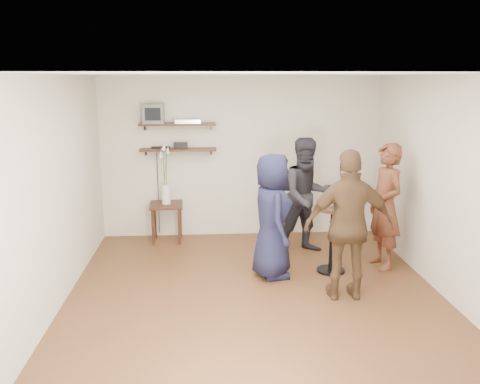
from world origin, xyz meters
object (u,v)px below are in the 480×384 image
object	(u,v)px
radio	(181,145)
person_brown	(349,226)
side_table	(167,210)
dvd_deck	(188,121)
drinks_table	(332,230)
person_navy	(272,216)
person_plaid	(385,206)
crt_monitor	(154,114)
person_dark	(307,196)

from	to	relation	value
radio	person_brown	bearing A→B (deg)	-50.69
radio	side_table	xyz separation A→B (m)	(-0.24, -0.18, -1.00)
dvd_deck	side_table	distance (m)	1.44
drinks_table	person_brown	xyz separation A→B (m)	(-0.02, -0.83, 0.31)
side_table	person_navy	bearing A→B (deg)	-46.75
drinks_table	person_plaid	distance (m)	0.81
crt_monitor	person_navy	world-z (taller)	crt_monitor
dvd_deck	side_table	xyz separation A→B (m)	(-0.36, -0.18, -1.38)
side_table	radio	bearing A→B (deg)	35.78
person_plaid	person_navy	distance (m)	1.59
dvd_deck	person_navy	distance (m)	2.34
crt_monitor	side_table	bearing A→B (deg)	-46.94
side_table	person_brown	distance (m)	3.27
crt_monitor	person_navy	bearing A→B (deg)	-46.77
radio	person_brown	world-z (taller)	person_brown
radio	person_dark	world-z (taller)	person_dark
radio	drinks_table	world-z (taller)	radio
drinks_table	person_navy	distance (m)	0.86
person_brown	drinks_table	bearing A→B (deg)	-90.00
side_table	person_dark	distance (m)	2.24
crt_monitor	person_plaid	distance (m)	3.74
side_table	person_navy	size ratio (longest dim) A/B	0.38
crt_monitor	side_table	distance (m)	1.52
person_dark	person_brown	bearing A→B (deg)	-97.38
crt_monitor	person_brown	world-z (taller)	crt_monitor
person_brown	radio	bearing A→B (deg)	-49.12
person_navy	radio	bearing A→B (deg)	29.22
drinks_table	person_plaid	bearing A→B (deg)	10.32
radio	person_plaid	world-z (taller)	person_plaid
person_dark	crt_monitor	bearing A→B (deg)	146.31
crt_monitor	radio	xyz separation A→B (m)	(0.41, 0.00, -0.50)
radio	person_dark	distance (m)	2.16
crt_monitor	dvd_deck	world-z (taller)	crt_monitor
side_table	person_dark	bearing A→B (deg)	-17.73
person_plaid	person_brown	distance (m)	1.24
person_dark	person_navy	xyz separation A→B (m)	(-0.64, -0.89, -0.05)
crt_monitor	person_brown	size ratio (longest dim) A/B	0.18
person_plaid	radio	bearing A→B (deg)	-128.76
dvd_deck	person_brown	world-z (taller)	dvd_deck
side_table	drinks_table	distance (m)	2.74
radio	drinks_table	xyz separation A→B (m)	(2.06, -1.66, -0.94)
side_table	drinks_table	xyz separation A→B (m)	(2.30, -1.48, 0.07)
radio	person_brown	xyz separation A→B (m)	(2.04, -2.49, -0.63)
person_plaid	person_dark	world-z (taller)	same
drinks_table	person_plaid	size ratio (longest dim) A/B	0.52
drinks_table	person_navy	bearing A→B (deg)	-173.95
person_plaid	person_navy	world-z (taller)	person_plaid
radio	person_plaid	xyz separation A→B (m)	(2.81, -1.52, -0.66)
crt_monitor	person_navy	distance (m)	2.68
side_table	person_dark	xyz separation A→B (m)	(2.11, -0.68, 0.35)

